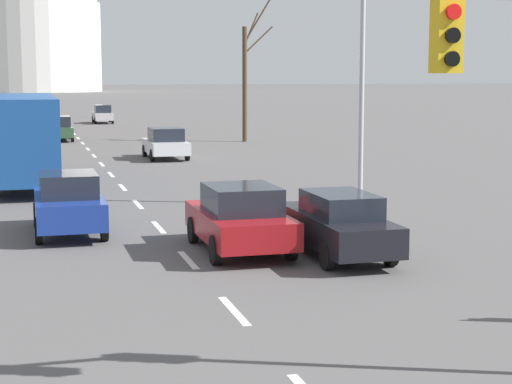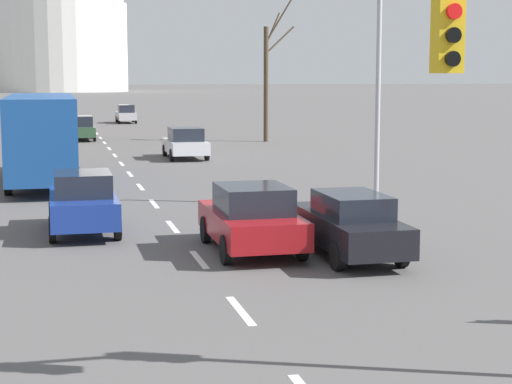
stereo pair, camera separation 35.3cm
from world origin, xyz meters
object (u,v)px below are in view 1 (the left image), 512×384
at_px(sedan_far_right, 69,203).
at_px(city_bus, 22,133).
at_px(sedan_near_right, 103,114).
at_px(sedan_distant_centre, 59,129).
at_px(sedan_far_left, 165,143).
at_px(sedan_mid_centre, 338,223).
at_px(sedan_near_left, 240,218).
at_px(street_lamp_right, 352,72).

xyz_separation_m(sedan_far_right, city_bus, (-1.16, 11.45, 1.19)).
relative_size(sedan_near_right, sedan_distant_centre, 0.93).
relative_size(sedan_far_right, sedan_distant_centre, 0.94).
distance_m(sedan_far_left, sedan_far_right, 21.19).
xyz_separation_m(sedan_near_right, sedan_mid_centre, (0.21, -59.25, -0.03)).
distance_m(sedan_mid_centre, sedan_distant_centre, 39.33).
bearing_deg(sedan_distant_centre, sedan_near_left, -85.89).
relative_size(street_lamp_right, sedan_near_left, 1.65).
bearing_deg(street_lamp_right, sedan_far_left, 100.65).
distance_m(sedan_near_left, sedan_near_right, 58.20).
bearing_deg(city_bus, sedan_mid_centre, -65.87).
bearing_deg(sedan_near_left, street_lamp_right, 49.49).
bearing_deg(sedan_far_right, sedan_near_right, 83.92).
relative_size(sedan_distant_centre, city_bus, 0.41).
distance_m(sedan_near_left, sedan_distant_centre, 38.04).
distance_m(street_lamp_right, sedan_near_right, 52.14).
height_order(sedan_near_left, sedan_distant_centre, sedan_near_left).
bearing_deg(sedan_far_left, sedan_near_right, 90.21).
height_order(sedan_mid_centre, city_bus, city_bus).
distance_m(sedan_far_right, city_bus, 11.57).
distance_m(street_lamp_right, sedan_far_left, 18.24).
bearing_deg(sedan_near_right, sedan_distant_centre, -102.95).
distance_m(street_lamp_right, sedan_far_right, 10.28).
bearing_deg(sedan_near_left, sedan_near_right, 88.11).
xyz_separation_m(street_lamp_right, sedan_mid_centre, (-3.23, -7.35, -3.59)).
xyz_separation_m(sedan_near_right, sedan_far_right, (-5.83, -54.66, 0.04)).
relative_size(sedan_near_right, sedan_far_right, 1.00).
distance_m(sedan_near_left, city_bus, 15.84).
xyz_separation_m(sedan_near_left, city_bus, (-5.06, 14.96, 1.21)).
height_order(street_lamp_right, sedan_distant_centre, street_lamp_right).
xyz_separation_m(sedan_mid_centre, city_bus, (-7.19, 16.04, 1.26)).
bearing_deg(sedan_near_left, sedan_mid_centre, -27.05).
distance_m(street_lamp_right, sedan_distant_centre, 32.89).
bearing_deg(sedan_mid_centre, sedan_near_left, 152.95).
bearing_deg(sedan_far_left, sedan_distant_centre, 108.72).
bearing_deg(sedan_near_left, city_bus, 108.69).
relative_size(street_lamp_right, sedan_mid_centre, 1.55).
relative_size(sedan_mid_centre, sedan_far_right, 1.09).
height_order(street_lamp_right, city_bus, street_lamp_right).
height_order(sedan_near_left, sedan_mid_centre, sedan_near_left).
bearing_deg(sedan_far_left, sedan_mid_centre, -89.82).
bearing_deg(sedan_mid_centre, sedan_near_right, 90.20).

